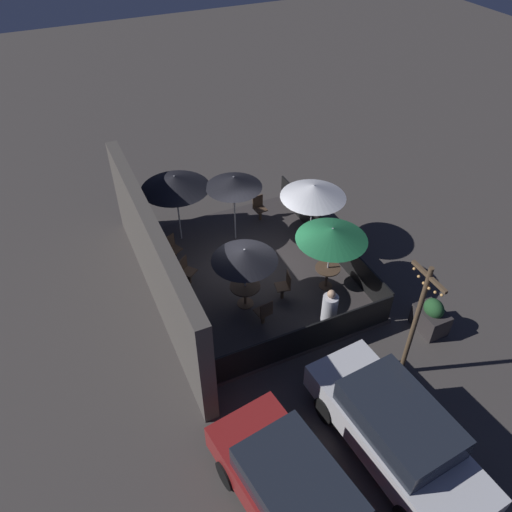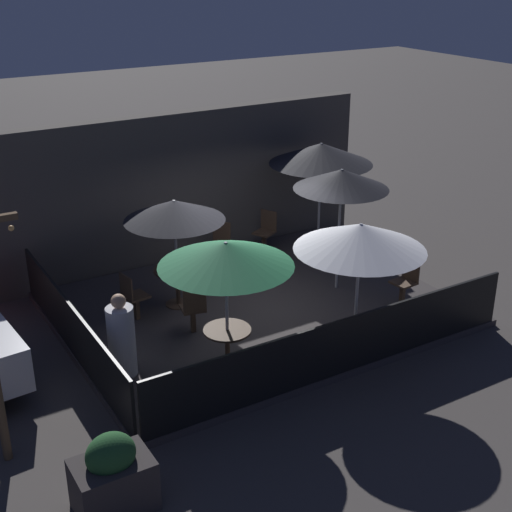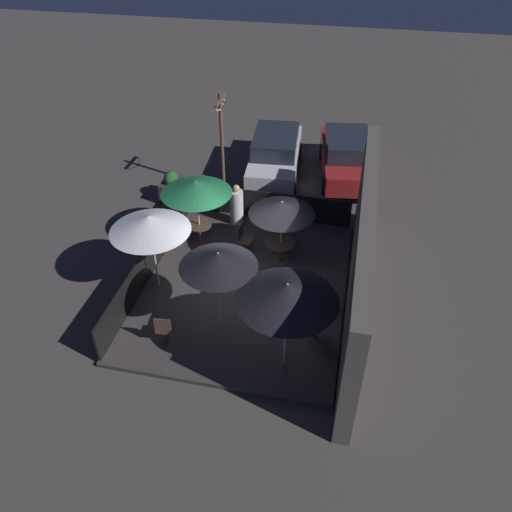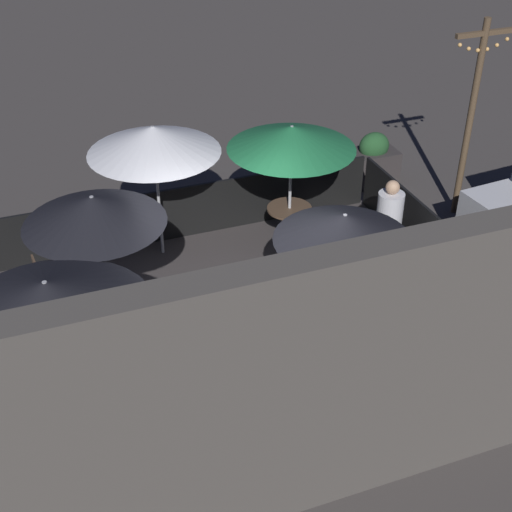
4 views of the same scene
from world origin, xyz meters
The scene contains 20 objects.
ground_plane centered at (0.00, 0.00, 0.00)m, with size 60.00×60.00×0.00m, color #423D3A.
patio_deck centered at (0.00, 0.00, 0.06)m, with size 6.95×5.48×0.12m.
building_wall centered at (0.00, 2.97, 1.62)m, with size 8.55×0.36×3.24m.
fence_front centered at (0.00, -2.70, 0.59)m, with size 6.75×0.05×0.95m.
fence_side_left centered at (-3.43, 0.00, 0.59)m, with size 0.05×5.28×0.95m.
patio_umbrella_0 centered at (-1.18, 0.77, 1.99)m, with size 1.83×1.83×2.06m.
patio_umbrella_1 centered at (-1.51, -1.74, 2.13)m, with size 2.04×2.04×2.20m.
patio_umbrella_2 centered at (2.55, 1.51, 2.34)m, with size 2.19×2.19×2.45m.
patio_umbrella_3 centered at (0.54, -2.31, 2.18)m, with size 2.08×2.08×2.28m.
patio_umbrella_4 centered at (1.81, -0.16, 2.34)m, with size 1.79×1.79×2.41m.
dining_table_0 centered at (-1.18, 0.77, 0.70)m, with size 0.88×0.88×0.73m.
dining_table_1 centered at (-1.51, -1.74, 0.71)m, with size 0.75×0.75×0.75m.
patio_chair_0 centered at (2.50, -1.37, 0.61)m, with size 0.44×0.44×0.90m.
patio_chair_1 centered at (0.38, 2.01, 0.62)m, with size 0.56×0.56×0.92m.
patio_chair_2 centered at (-2.13, 0.62, 0.62)m, with size 0.46×0.46×0.91m.
patio_chair_3 centered at (1.56, 2.09, 0.64)m, with size 0.53×0.53×0.94m.
patio_chair_4 centered at (-1.42, -0.37, 0.62)m, with size 0.47×0.47×0.91m.
patron_0 centered at (-2.94, -0.95, 0.73)m, with size 0.60×0.60×1.38m.
planter_box centered at (-4.07, -3.56, 0.47)m, with size 0.94×0.66×1.07m.
light_post centered at (-4.97, -1.94, 2.02)m, with size 1.10×0.12×3.59m.
Camera 4 is at (2.59, 7.66, 6.69)m, focal length 50.00 mm.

